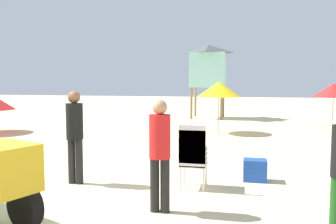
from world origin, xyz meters
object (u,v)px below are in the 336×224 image
Objects in this scene: lifeguard_near_center at (75,130)px; beach_umbrella_left at (219,89)px; lifeguard_tower at (208,66)px; beach_umbrella_far at (334,90)px; cooler_box at (255,170)px; stacked_plastic_chairs at (193,152)px; lifeguard_near_left at (160,148)px.

lifeguard_near_center is 7.60m from beach_umbrella_left.
lifeguard_tower reaches higher than beach_umbrella_far.
beach_umbrella_left reaches higher than cooler_box.
beach_umbrella_left is at bearing 90.29° from stacked_plastic_chairs.
cooler_box is at bearing 35.29° from stacked_plastic_chairs.
lifeguard_near_center is at bearing -107.17° from beach_umbrella_left.
lifeguard_near_center is 3.62m from cooler_box.
lifeguard_near_center reaches higher than lifeguard_near_left.
lifeguard_near_center is 12.14m from beach_umbrella_far.
lifeguard_near_center is at bearing -95.78° from lifeguard_tower.
beach_umbrella_left reaches higher than lifeguard_near_center.
lifeguard_near_left is 0.90× the size of beach_umbrella_far.
lifeguard_tower is at bearing 84.22° from lifeguard_near_center.
stacked_plastic_chairs is 2.30m from lifeguard_near_center.
beach_umbrella_far is at bearing -25.52° from lifeguard_tower.
stacked_plastic_chairs is at bearing -89.71° from beach_umbrella_left.
beach_umbrella_far is at bearing 65.80° from lifeguard_near_left.
cooler_box is (1.17, -6.31, -1.47)m from beach_umbrella_left.
stacked_plastic_chairs is 0.63× the size of beach_umbrella_far.
lifeguard_tower is 6.35m from beach_umbrella_far.
lifeguard_near_left is at bearing -126.01° from cooler_box.
lifeguard_tower is 1.99× the size of beach_umbrella_left.
lifeguard_near_left is at bearing -114.20° from beach_umbrella_far.
stacked_plastic_chairs is 0.70× the size of lifeguard_near_left.
beach_umbrella_left is at bearing -149.73° from beach_umbrella_far.
lifeguard_near_left is 0.44× the size of lifeguard_tower.
cooler_box is (-3.51, -9.04, -1.39)m from beach_umbrella_far.
cooler_box is at bearing -111.19° from beach_umbrella_far.
beach_umbrella_left is 1.04× the size of beach_umbrella_far.
lifeguard_tower is at bearing 92.75° from lifeguard_near_left.
beach_umbrella_left is 6.59m from cooler_box.
lifeguard_near_center is at bearing -124.74° from beach_umbrella_far.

